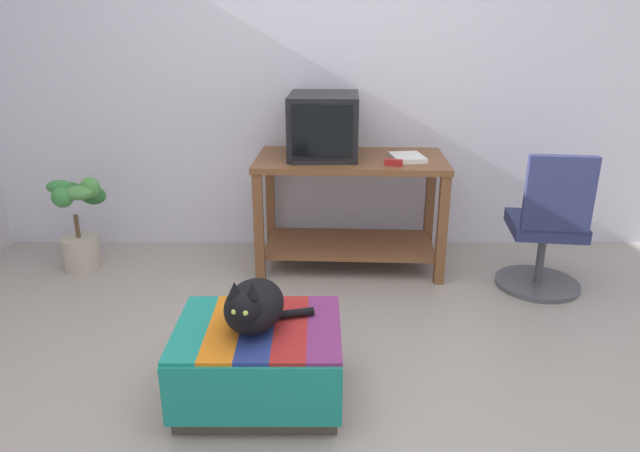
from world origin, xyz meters
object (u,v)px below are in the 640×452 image
(cat, at_px, (255,306))
(office_chair, at_px, (549,232))
(ottoman_with_blanket, at_px, (260,362))
(stapler, at_px, (395,163))
(tv_monitor, at_px, (325,126))
(potted_plant, at_px, (80,223))
(desk, at_px, (352,193))
(keyboard, at_px, (325,160))
(book, at_px, (409,157))

(cat, xyz_separation_m, office_chair, (1.66, 1.10, -0.08))
(ottoman_with_blanket, bearing_deg, stapler, 60.38)
(tv_monitor, relative_size, stapler, 4.88)
(potted_plant, bearing_deg, office_chair, -6.40)
(desk, relative_size, office_chair, 1.42)
(tv_monitor, height_order, cat, tv_monitor)
(keyboard, relative_size, office_chair, 0.45)
(cat, relative_size, stapler, 3.70)
(keyboard, xyz_separation_m, cat, (-0.30, -1.37, -0.30))
(desk, distance_m, ottoman_with_blanket, 1.60)
(tv_monitor, distance_m, keyboard, 0.26)
(cat, bearing_deg, keyboard, 88.36)
(keyboard, height_order, office_chair, office_chair)
(book, xyz_separation_m, cat, (-0.84, -1.45, -0.30))
(cat, relative_size, potted_plant, 0.63)
(book, relative_size, ottoman_with_blanket, 0.34)
(tv_monitor, relative_size, cat, 1.32)
(desk, bearing_deg, potted_plant, -175.02)
(desk, xyz_separation_m, stapler, (0.25, -0.22, 0.26))
(keyboard, bearing_deg, book, 5.87)
(book, height_order, ottoman_with_blanket, book)
(ottoman_with_blanket, bearing_deg, book, 59.82)
(potted_plant, height_order, office_chair, office_chair)
(ottoman_with_blanket, bearing_deg, desk, 72.55)
(book, relative_size, potted_plant, 0.38)
(tv_monitor, relative_size, ottoman_with_blanket, 0.75)
(office_chair, xyz_separation_m, stapler, (-0.93, 0.18, 0.39))
(ottoman_with_blanket, bearing_deg, potted_plant, 133.40)
(ottoman_with_blanket, xyz_separation_m, stapler, (0.72, 1.27, 0.59))
(desk, xyz_separation_m, cat, (-0.48, -1.51, -0.04))
(book, relative_size, stapler, 2.24)
(potted_plant, distance_m, office_chair, 3.01)
(desk, distance_m, tv_monitor, 0.48)
(tv_monitor, bearing_deg, cat, -98.35)
(ottoman_with_blanket, distance_m, potted_plant, 1.96)
(keyboard, distance_m, office_chair, 1.44)
(desk, bearing_deg, ottoman_with_blanket, -104.76)
(tv_monitor, bearing_deg, desk, -12.80)
(cat, bearing_deg, stapler, 71.07)
(ottoman_with_blanket, bearing_deg, tv_monitor, 79.24)
(stapler, bearing_deg, ottoman_with_blanket, 167.73)
(desk, distance_m, keyboard, 0.34)
(keyboard, height_order, stapler, stapler)
(office_chair, bearing_deg, tv_monitor, -11.19)
(cat, height_order, office_chair, office_chair)
(potted_plant, relative_size, stapler, 5.86)
(tv_monitor, relative_size, potted_plant, 0.83)
(desk, relative_size, potted_plant, 1.96)
(tv_monitor, height_order, potted_plant, tv_monitor)
(desk, xyz_separation_m, office_chair, (1.18, -0.41, -0.13))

